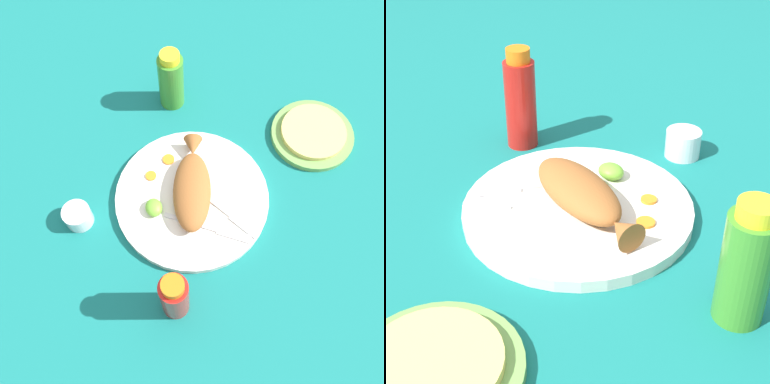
# 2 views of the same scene
# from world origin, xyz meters

# --- Properties ---
(ground_plane) EXTENTS (4.00, 4.00, 0.00)m
(ground_plane) POSITION_xyz_m (0.00, 0.00, 0.00)
(ground_plane) COLOR #146B66
(main_plate) EXTENTS (0.33, 0.33, 0.02)m
(main_plate) POSITION_xyz_m (0.00, 0.00, 0.01)
(main_plate) COLOR silver
(main_plate) RESTS_ON ground_plane
(fried_fish) EXTENTS (0.23, 0.12, 0.05)m
(fried_fish) POSITION_xyz_m (-0.01, 0.00, 0.04)
(fried_fish) COLOR #935628
(fried_fish) RESTS_ON main_plate
(fork_near) EXTENTS (0.16, 0.12, 0.00)m
(fork_near) POSITION_xyz_m (0.06, 0.06, 0.02)
(fork_near) COLOR silver
(fork_near) RESTS_ON main_plate
(fork_far) EXTENTS (0.11, 0.17, 0.00)m
(fork_far) POSITION_xyz_m (0.08, 0.02, 0.02)
(fork_far) COLOR silver
(fork_far) RESTS_ON main_plate
(carrot_slice_near) EXTENTS (0.03, 0.03, 0.00)m
(carrot_slice_near) POSITION_xyz_m (-0.10, -0.03, 0.02)
(carrot_slice_near) COLOR orange
(carrot_slice_near) RESTS_ON main_plate
(carrot_slice_mid) EXTENTS (0.02, 0.02, 0.00)m
(carrot_slice_mid) POSITION_xyz_m (-0.07, -0.08, 0.02)
(carrot_slice_mid) COLOR orange
(carrot_slice_mid) RESTS_ON main_plate
(lime_wedge_main) EXTENTS (0.04, 0.04, 0.02)m
(lime_wedge_main) POSITION_xyz_m (0.01, -0.08, 0.03)
(lime_wedge_main) COLOR #6BB233
(lime_wedge_main) RESTS_ON main_plate
(hot_sauce_bottle_red) EXTENTS (0.05, 0.05, 0.17)m
(hot_sauce_bottle_red) POSITION_xyz_m (0.21, -0.08, 0.08)
(hot_sauce_bottle_red) COLOR #B21914
(hot_sauce_bottle_red) RESTS_ON ground_plane
(hot_sauce_bottle_green) EXTENTS (0.06, 0.06, 0.16)m
(hot_sauce_bottle_green) POSITION_xyz_m (-0.27, 0.02, 0.07)
(hot_sauce_bottle_green) COLOR #3D8428
(hot_sauce_bottle_green) RESTS_ON ground_plane
(salt_cup) EXTENTS (0.06, 0.06, 0.05)m
(salt_cup) POSITION_xyz_m (-0.01, -0.24, 0.02)
(salt_cup) COLOR silver
(salt_cup) RESTS_ON ground_plane
(tortilla_plate) EXTENTS (0.19, 0.19, 0.01)m
(tortilla_plate) POSITION_xyz_m (-0.09, 0.31, 0.01)
(tortilla_plate) COLOR #6B9E4C
(tortilla_plate) RESTS_ON ground_plane
(tortilla_stack) EXTENTS (0.15, 0.15, 0.01)m
(tortilla_stack) POSITION_xyz_m (-0.09, 0.31, 0.02)
(tortilla_stack) COLOR #E0C666
(tortilla_stack) RESTS_ON tortilla_plate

